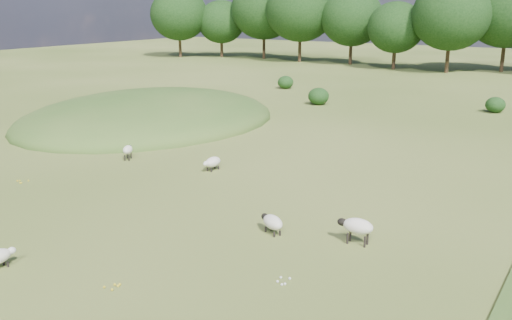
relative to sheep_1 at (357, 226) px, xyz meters
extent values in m
plane|color=#40591B|center=(-8.77, 20.26, -0.65)|extent=(160.00, 160.00, 0.00)
ellipsoid|color=#33561E|center=(-20.77, 12.26, -0.65)|extent=(16.00, 20.00, 4.00)
cylinder|color=black|center=(-51.73, 52.83, 1.24)|extent=(0.44, 0.44, 3.77)
ellipsoid|color=black|center=(-51.73, 52.83, 5.85)|extent=(8.81, 8.81, 7.93)
cylinder|color=black|center=(-46.39, 56.49, 0.91)|extent=(0.44, 0.44, 3.12)
ellipsoid|color=black|center=(-46.39, 56.49, 4.73)|extent=(7.28, 7.28, 6.55)
cylinder|color=black|center=(-39.31, 57.61, 1.46)|extent=(0.44, 0.44, 4.21)
ellipsoid|color=black|center=(-39.31, 57.61, 6.61)|extent=(9.83, 9.83, 8.84)
cylinder|color=black|center=(-32.20, 55.81, 1.44)|extent=(0.44, 0.44, 4.18)
ellipsoid|color=black|center=(-32.20, 55.81, 6.55)|extent=(9.75, 9.75, 8.78)
cylinder|color=black|center=(-24.70, 56.51, 1.16)|extent=(0.44, 0.44, 3.61)
ellipsoid|color=black|center=(-24.70, 56.51, 5.56)|extent=(8.41, 8.41, 7.57)
cylinder|color=black|center=(-17.58, 53.69, 0.86)|extent=(0.44, 0.44, 3.02)
ellipsoid|color=black|center=(-17.58, 53.69, 4.55)|extent=(7.04, 7.04, 6.34)
cylinder|color=black|center=(-10.85, 53.24, 1.30)|extent=(0.44, 0.44, 3.90)
ellipsoid|color=black|center=(-10.85, 53.24, 6.06)|extent=(9.09, 9.09, 8.18)
cylinder|color=black|center=(-5.52, 58.16, 1.46)|extent=(0.44, 0.44, 4.22)
ellipsoid|color=black|center=(-5.52, 58.16, 6.62)|extent=(9.85, 9.85, 8.86)
ellipsoid|color=black|center=(-13.71, 24.66, 0.05)|extent=(1.70, 1.70, 1.39)
ellipsoid|color=black|center=(-0.82, 28.63, -0.05)|extent=(1.46, 1.46, 1.20)
ellipsoid|color=black|center=(-20.55, 31.26, -0.02)|extent=(1.53, 1.53, 1.25)
ellipsoid|color=beige|center=(0.04, 0.00, 0.01)|extent=(1.08, 0.61, 0.54)
ellipsoid|color=black|center=(-0.53, -0.03, 0.05)|extent=(0.36, 0.27, 0.27)
cylinder|color=black|center=(-0.26, -0.14, -0.45)|extent=(0.08, 0.08, 0.39)
cylinder|color=black|center=(-0.28, 0.12, -0.45)|extent=(0.08, 0.08, 0.39)
cylinder|color=black|center=(0.35, -0.11, -0.45)|extent=(0.08, 0.08, 0.39)
cylinder|color=black|center=(0.34, 0.15, -0.45)|extent=(0.08, 0.08, 0.39)
ellipsoid|color=beige|center=(-9.48, 4.59, -0.22)|extent=(0.56, 0.99, 0.50)
ellipsoid|color=silver|center=(-9.51, 4.06, -0.18)|extent=(0.25, 0.33, 0.25)
cylinder|color=black|center=(-9.38, 4.30, -0.56)|extent=(0.07, 0.07, 0.18)
cylinder|color=black|center=(-9.62, 4.31, -0.56)|extent=(0.07, 0.07, 0.18)
cylinder|color=black|center=(-9.35, 4.86, -0.56)|extent=(0.07, 0.07, 0.18)
cylinder|color=black|center=(-9.59, 4.88, -0.56)|extent=(0.07, 0.07, 0.18)
ellipsoid|color=beige|center=(-2.86, -0.76, -0.21)|extent=(1.11, 0.90, 0.50)
ellipsoid|color=black|center=(-3.34, -0.52, -0.18)|extent=(0.39, 0.36, 0.25)
cylinder|color=black|center=(-3.17, -0.74, -0.55)|extent=(0.07, 0.07, 0.18)
cylinder|color=black|center=(-3.06, -0.52, -0.55)|extent=(0.07, 0.07, 0.18)
cylinder|color=black|center=(-2.66, -0.99, -0.55)|extent=(0.07, 0.07, 0.18)
cylinder|color=black|center=(-2.55, -0.77, -0.55)|extent=(0.07, 0.07, 0.18)
ellipsoid|color=silver|center=(-8.54, -7.24, -0.21)|extent=(0.24, 0.31, 0.23)
cylinder|color=black|center=(-8.67, -7.46, -0.56)|extent=(0.07, 0.07, 0.17)
cylinder|color=black|center=(-8.44, -7.48, -0.56)|extent=(0.07, 0.07, 0.17)
ellipsoid|color=beige|center=(-14.46, 3.80, -0.11)|extent=(0.84, 0.98, 0.44)
ellipsoid|color=black|center=(-14.71, 4.21, -0.08)|extent=(0.33, 0.35, 0.22)
cylinder|color=black|center=(-14.69, 3.96, -0.49)|extent=(0.06, 0.06, 0.32)
cylinder|color=black|center=(-14.50, 4.08, -0.49)|extent=(0.06, 0.06, 0.32)
cylinder|color=black|center=(-14.43, 3.53, -0.49)|extent=(0.06, 0.06, 0.32)
cylinder|color=black|center=(-14.24, 3.64, -0.49)|extent=(0.06, 0.06, 0.32)
camera|label=1|loc=(6.78, -17.02, 7.22)|focal=40.00mm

